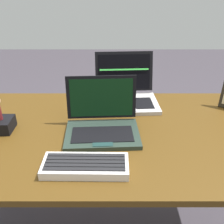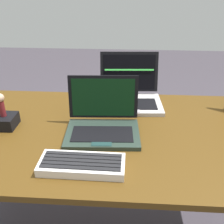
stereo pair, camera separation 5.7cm
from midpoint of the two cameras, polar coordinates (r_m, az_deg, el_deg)
The scene contains 6 objects.
desk at distance 1.19m, azimuth 1.01°, elevation -8.25°, with size 1.53×0.79×0.70m.
laptop_front at distance 1.10m, azimuth -0.56°, elevation -2.39°, with size 0.32×0.26×0.22m.
laptop_rear at distance 1.36m, azimuth 5.10°, elevation 3.86°, with size 0.34×0.30×0.24m.
external_keyboard at distance 0.93m, azimuth -4.83°, elevation -11.46°, with size 0.30×0.12×0.04m.
figurine_stand at distance 1.23m, azimuth -21.28°, elevation -1.91°, with size 0.10×0.10×0.05m, color black.
figurine at distance 1.19m, azimuth -22.03°, elevation 1.85°, with size 0.04×0.04×0.11m.
Camera 2 is at (0.07, -0.95, 1.31)m, focal length 41.58 mm.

